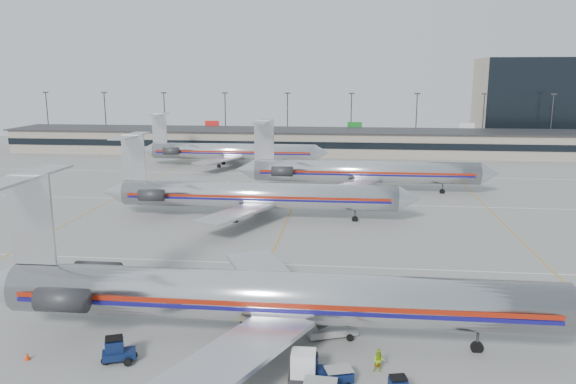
# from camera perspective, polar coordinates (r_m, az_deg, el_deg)

# --- Properties ---
(ground) EXTENTS (260.00, 260.00, 0.00)m
(ground) POSITION_cam_1_polar(r_m,az_deg,el_deg) (52.24, -3.67, -10.88)
(ground) COLOR gray
(ground) RESTS_ON ground
(apron_markings) EXTENTS (160.00, 0.15, 0.02)m
(apron_markings) POSITION_cam_1_polar(r_m,az_deg,el_deg) (61.46, -2.07, -7.30)
(apron_markings) COLOR silver
(apron_markings) RESTS_ON ground
(terminal) EXTENTS (162.00, 17.00, 6.25)m
(terminal) POSITION_cam_1_polar(r_m,az_deg,el_deg) (146.67, 2.86, 5.15)
(terminal) COLOR gray
(terminal) RESTS_ON ground
(light_mast_row) EXTENTS (163.60, 0.40, 15.28)m
(light_mast_row) POSITION_cam_1_polar(r_m,az_deg,el_deg) (160.10, 3.18, 7.65)
(light_mast_row) COLOR #38383D
(light_mast_row) RESTS_ON ground
(distant_building) EXTENTS (30.00, 20.00, 25.00)m
(distant_building) POSITION_cam_1_polar(r_m,az_deg,el_deg) (183.61, 23.41, 8.47)
(distant_building) COLOR tan
(distant_building) RESTS_ON ground
(jet_foreground) EXTENTS (49.05, 28.88, 12.84)m
(jet_foreground) POSITION_cam_1_polar(r_m,az_deg,el_deg) (43.20, -2.19, -10.51)
(jet_foreground) COLOR silver
(jet_foreground) RESTS_ON ground
(jet_second_row) EXTENTS (45.66, 26.88, 11.95)m
(jet_second_row) POSITION_cam_1_polar(r_m,az_deg,el_deg) (79.63, -3.71, -0.29)
(jet_second_row) COLOR silver
(jet_second_row) RESTS_ON ground
(jet_third_row) EXTENTS (45.73, 28.13, 12.50)m
(jet_third_row) POSITION_cam_1_polar(r_m,az_deg,el_deg) (98.77, 7.31, 2.09)
(jet_third_row) COLOR silver
(jet_third_row) RESTS_ON ground
(jet_back_row) EXTENTS (43.11, 26.52, 11.79)m
(jet_back_row) POSITION_cam_1_polar(r_m,az_deg,el_deg) (126.40, -5.98, 4.15)
(jet_back_row) COLOR silver
(jet_back_row) RESTS_ON ground
(tug_left) EXTENTS (2.56, 1.93, 1.87)m
(tug_left) POSITION_cam_1_polar(r_m,az_deg,el_deg) (43.30, -16.98, -15.17)
(tug_left) COLOR #0A173C
(tug_left) RESTS_ON ground
(tug_center) EXTENTS (2.25, 1.30, 1.75)m
(tug_center) POSITION_cam_1_polar(r_m,az_deg,el_deg) (39.67, 2.34, -17.35)
(tug_center) COLOR #0A173C
(tug_center) RESTS_ON ground
(cart_inner) EXTENTS (2.09, 1.71, 1.02)m
(cart_inner) POSITION_cam_1_polar(r_m,az_deg,el_deg) (39.39, 5.16, -18.05)
(cart_inner) COLOR #0A173C
(cart_inner) RESTS_ON ground
(uld_container) EXTENTS (1.99, 1.67, 2.07)m
(uld_container) POSITION_cam_1_polar(r_m,az_deg,el_deg) (39.26, 1.57, -17.27)
(uld_container) COLOR #2D2D30
(uld_container) RESTS_ON ground
(belt_loader) EXTENTS (4.72, 2.65, 2.42)m
(belt_loader) POSITION_cam_1_polar(r_m,az_deg,el_deg) (45.27, 4.62, -13.71)
(belt_loader) COLOR gray
(belt_loader) RESTS_ON ground
(ramp_worker_near) EXTENTS (0.73, 0.83, 1.92)m
(ramp_worker_near) POSITION_cam_1_polar(r_m,az_deg,el_deg) (44.31, -0.40, -13.82)
(ramp_worker_near) COLOR #90D013
(ramp_worker_near) RESTS_ON ground
(ramp_worker_far) EXTENTS (0.81, 0.63, 1.67)m
(ramp_worker_far) POSITION_cam_1_polar(r_m,az_deg,el_deg) (40.80, 9.24, -16.57)
(ramp_worker_far) COLOR #93C112
(ramp_worker_far) RESTS_ON ground
(cone_right) EXTENTS (0.57, 0.57, 0.59)m
(cone_right) POSITION_cam_1_polar(r_m,az_deg,el_deg) (41.82, 9.06, -16.66)
(cone_right) COLOR red
(cone_right) RESTS_ON ground
(cone_left) EXTENTS (0.42, 0.42, 0.56)m
(cone_left) POSITION_cam_1_polar(r_m,az_deg,el_deg) (46.07, -24.98, -14.88)
(cone_left) COLOR red
(cone_left) RESTS_ON ground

